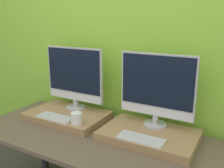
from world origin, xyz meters
The scene contains 9 objects.
wall_back centered at (0.00, 0.82, 1.30)m, with size 8.00×0.04×2.60m.
workbench centered at (0.00, 0.37, 0.65)m, with size 1.77×0.75×0.72m.
wooden_riser_left centered at (-0.36, 0.51, 0.74)m, with size 0.64×0.42×0.06m.
monitor_left centered at (-0.36, 0.63, 1.05)m, with size 0.53×0.17×0.52m.
keyboard_left centered at (-0.36, 0.37, 0.78)m, with size 0.30×0.12×0.01m.
mug centered at (-0.15, 0.37, 0.81)m, with size 0.08×0.08×0.08m.
wooden_riser_right centered at (0.36, 0.51, 0.74)m, with size 0.64×0.42×0.06m.
monitor_right centered at (0.36, 0.63, 1.05)m, with size 0.53×0.17×0.52m.
keyboard_right centered at (0.36, 0.37, 0.78)m, with size 0.30×0.12×0.01m.
Camera 1 is at (0.90, -0.96, 1.52)m, focal length 40.00 mm.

